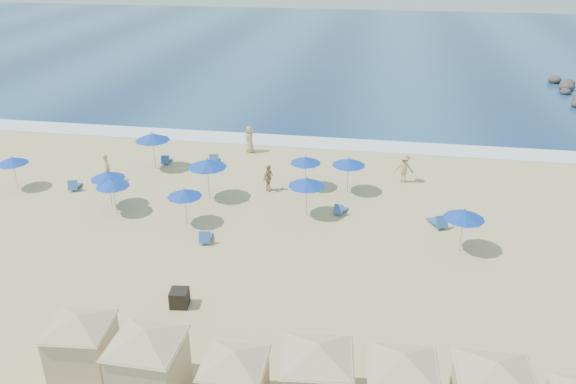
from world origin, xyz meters
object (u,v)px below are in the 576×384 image
Objects in this scene: cabana_4 at (402,377)px; umbrella_3 at (152,137)px; beachgoer_1 at (268,178)px; beachgoer_3 at (249,139)px; cabana_3 at (317,368)px; umbrella_2 at (112,183)px; umbrella_4 at (207,163)px; umbrella_1 at (108,175)px; umbrella_5 at (184,193)px; beachgoer_0 at (107,168)px; cabana_2 at (235,373)px; umbrella_0 at (12,160)px; cabana_1 at (148,354)px; umbrella_8 at (349,162)px; umbrella_9 at (464,215)px; cabana_0 at (80,336)px; beachgoer_2 at (404,168)px; umbrella_6 at (306,160)px; umbrella_7 at (307,182)px; trash_bin at (180,298)px.

umbrella_3 is at bearing 130.14° from cabana_4.
beachgoer_3 is (-2.59, 6.18, 0.12)m from beachgoer_1.
cabana_4 is at bearing 1.75° from cabana_3.
umbrella_4 is (4.49, 2.67, 0.40)m from umbrella_2.
umbrella_1 is 5.07m from umbrella_5.
umbrella_5 is 1.18× the size of beachgoer_0.
cabana_2 reaches higher than umbrella_5.
umbrella_2 is (7.32, -2.11, 0.00)m from umbrella_0.
umbrella_2 reaches higher than beachgoer_1.
cabana_1 reaches higher than cabana_3.
umbrella_2 reaches higher than beachgoer_0.
cabana_4 is at bearing -80.41° from umbrella_8.
cabana_1 is 16.60m from beachgoer_1.
beachgoer_1 is at bearing -173.17° from umbrella_8.
cabana_2 reaches higher than umbrella_9.
umbrella_8 is 4.83m from beachgoer_1.
umbrella_5 is at bearing 90.72° from cabana_0.
cabana_3 is at bearing 87.88° from beachgoer_2.
umbrella_7 is at bearing -81.05° from umbrella_6.
cabana_0 is at bearing -114.34° from umbrella_7.
cabana_2 is 2.30× the size of beachgoer_0.
umbrella_9 is at bearing 74.54° from cabana_4.
umbrella_8 is 1.23× the size of beachgoer_2.
trash_bin is 7.76m from cabana_3.
cabana_3 is 21.90m from beachgoer_0.
cabana_0 is at bearing -68.07° from umbrella_1.
umbrella_4 reaches higher than beachgoer_1.
umbrella_3 is at bearing 108.45° from trash_bin.
cabana_4 is 2.64× the size of beachgoer_1.
cabana_2 reaches higher than umbrella_2.
umbrella_0 is 11.86m from umbrella_5.
umbrella_3 is (-6.62, 13.94, 1.82)m from trash_bin.
umbrella_7 is 1.02× the size of umbrella_8.
cabana_3 reaches higher than umbrella_5.
cabana_0 is 17.15m from beachgoer_0.
beachgoer_2 is at bearing 1.88° from umbrella_3.
umbrella_1 is at bearing 123.11° from trash_bin.
umbrella_4 is at bearing -38.22° from umbrella_3.
beachgoer_2 is at bearing 18.35° from umbrella_6.
beachgoer_3 is (5.06, 10.49, -0.85)m from umbrella_2.
cabana_1 is at bearing 176.54° from cabana_2.
cabana_2 is 17.47m from umbrella_8.
cabana_4 is 2.30× the size of beachgoer_3.
cabana_4 is at bearing -49.86° from umbrella_3.
cabana_4 reaches higher than cabana_2.
umbrella_7 is (6.09, 2.03, 0.18)m from umbrella_5.
cabana_0 reaches higher than umbrella_7.
trash_bin is 0.18× the size of cabana_2.
umbrella_4 is (5.14, 1.88, 0.31)m from umbrella_1.
umbrella_0 is 11.83m from umbrella_4.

